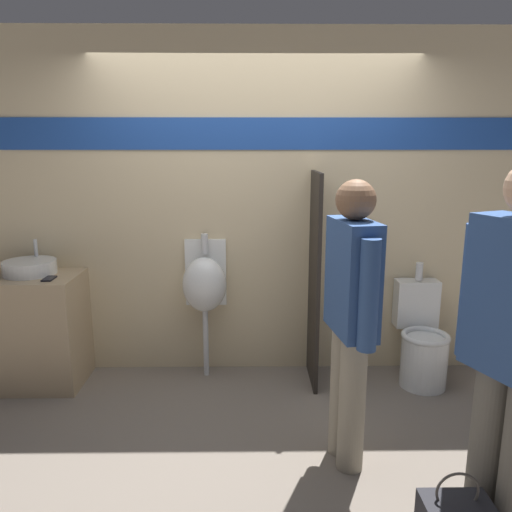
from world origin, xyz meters
name	(u,v)px	position (x,y,z in m)	size (l,w,h in m)	color
ground_plane	(256,400)	(0.00, 0.00, 0.00)	(16.00, 16.00, 0.00)	#70665B
display_wall	(255,206)	(0.00, 0.60, 1.36)	(4.49, 0.07, 2.70)	beige
sink_counter	(27,330)	(-1.77, 0.31, 0.44)	(0.85, 0.52, 0.87)	tan
sink_basin	(30,267)	(-1.72, 0.36, 0.92)	(0.39, 0.39, 0.25)	silver
cell_phone	(49,279)	(-1.52, 0.20, 0.88)	(0.07, 0.14, 0.01)	black
divider_near_counter	(314,280)	(0.45, 0.32, 0.82)	(0.03, 0.49, 1.65)	#28231E
urinal_near_counter	(205,284)	(-0.40, 0.44, 0.76)	(0.35, 0.28, 1.15)	silver
toilet	(422,343)	(1.30, 0.29, 0.32)	(0.37, 0.53, 0.93)	silver
person_in_vest	(351,313)	(0.52, -0.71, 0.92)	(0.25, 0.57, 1.66)	gray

